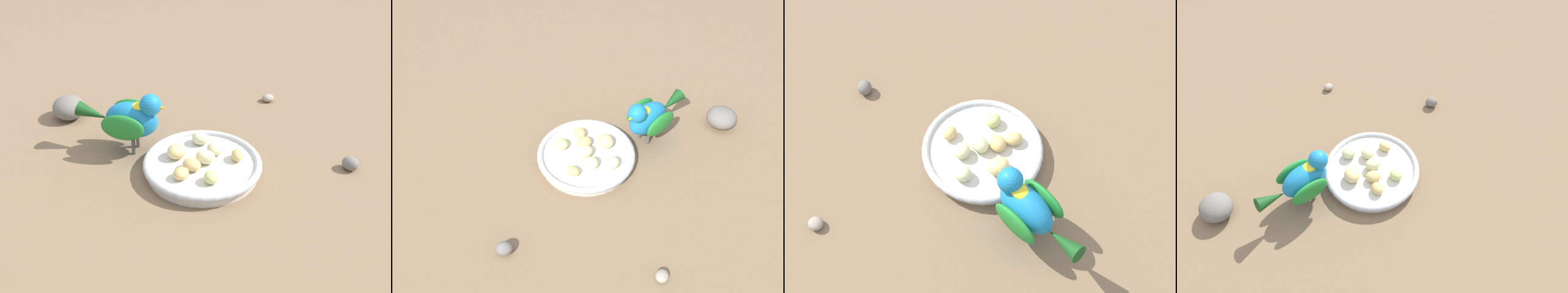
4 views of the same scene
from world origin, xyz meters
The scene contains 14 objects.
ground_plane centered at (0.00, 0.00, 0.00)m, with size 4.00×4.00×0.00m, color #7A6047.
feeding_bowl centered at (-0.02, -0.02, 0.01)m, with size 0.20×0.20×0.03m.
apple_piece_0 centered at (-0.02, 0.04, 0.03)m, with size 0.03×0.03×0.02m, color beige.
apple_piece_1 centered at (0.00, 0.01, 0.03)m, with size 0.03×0.03×0.02m, color beige.
apple_piece_2 centered at (-0.06, 0.00, 0.03)m, with size 0.04×0.03×0.02m, color #E5C67F.
apple_piece_3 centered at (-0.02, -0.02, 0.03)m, with size 0.03×0.03×0.02m, color beige.
apple_piece_4 centered at (-0.06, -0.06, 0.03)m, with size 0.03×0.02×0.02m, color tan.
apple_piece_5 centered at (-0.04, -0.04, 0.03)m, with size 0.03×0.03×0.02m, color tan.
apple_piece_6 centered at (-0.01, -0.07, 0.03)m, with size 0.03×0.02×0.02m, color #C6D17A.
apple_piece_7 centered at (0.04, -0.01, 0.03)m, with size 0.03×0.02×0.02m, color tan.
parrot centered at (-0.15, 0.05, 0.07)m, with size 0.16×0.09×0.12m.
rock_large centered at (-0.28, 0.17, 0.02)m, with size 0.07×0.06×0.05m, color slate.
pebble_0 centered at (0.23, -0.01, 0.01)m, with size 0.03×0.02×0.02m, color slate.
pebble_1 centered at (0.12, 0.23, 0.01)m, with size 0.02×0.02×0.02m, color gray.
Camera 4 is at (-0.37, -0.29, 0.67)m, focal length 34.40 mm.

